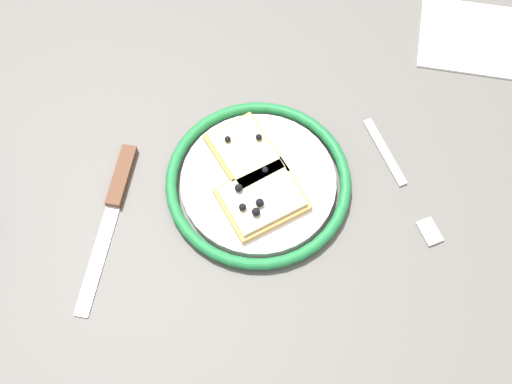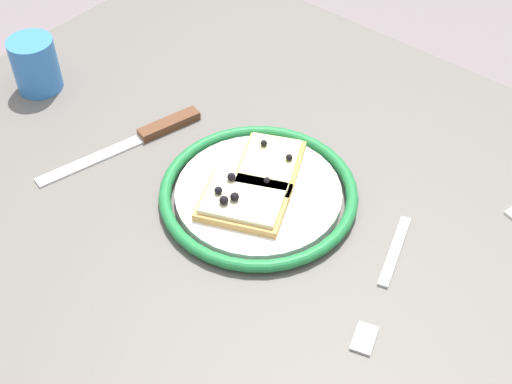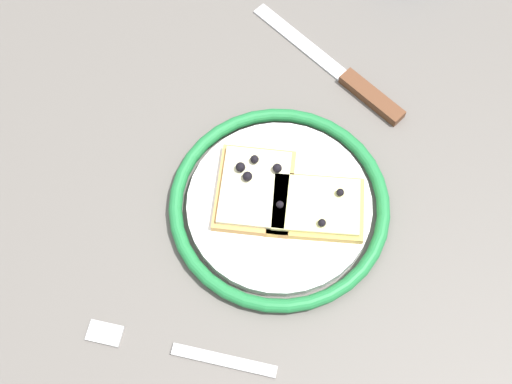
{
  "view_description": "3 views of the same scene",
  "coord_description": "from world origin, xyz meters",
  "px_view_note": "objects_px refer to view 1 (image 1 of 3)",
  "views": [
    {
      "loc": [
        0.08,
        0.37,
        1.54
      ],
      "look_at": [
        0.05,
        -0.0,
        0.75
      ],
      "focal_mm": 47.96,
      "sensor_mm": 36.0,
      "label": 1
    },
    {
      "loc": [
        -0.34,
        0.43,
        1.34
      ],
      "look_at": [
        0.05,
        -0.03,
        0.73
      ],
      "focal_mm": 48.9,
      "sensor_mm": 36.0,
      "label": 2
    },
    {
      "loc": [
        -0.23,
        -0.16,
        1.42
      ],
      "look_at": [
        0.04,
        -0.01,
        0.75
      ],
      "focal_mm": 47.87,
      "sensor_mm": 36.0,
      "label": 3
    }
  ],
  "objects_px": {
    "plate": "(258,182)",
    "pizza_slice_far": "(246,153)",
    "knife": "(115,198)",
    "napkin": "(470,37)",
    "dining_table": "(293,225)",
    "pizza_slice_near": "(262,198)",
    "fork": "(401,181)"
  },
  "relations": [
    {
      "from": "plate",
      "to": "pizza_slice_far",
      "type": "distance_m",
      "value": 0.04
    },
    {
      "from": "knife",
      "to": "napkin",
      "type": "relative_size",
      "value": 1.6
    },
    {
      "from": "dining_table",
      "to": "pizza_slice_far",
      "type": "xyz_separation_m",
      "value": [
        0.06,
        -0.07,
        0.1
      ]
    },
    {
      "from": "pizza_slice_near",
      "to": "pizza_slice_far",
      "type": "relative_size",
      "value": 1.01
    },
    {
      "from": "pizza_slice_near",
      "to": "knife",
      "type": "xyz_separation_m",
      "value": [
        0.19,
        -0.02,
        -0.02
      ]
    },
    {
      "from": "plate",
      "to": "knife",
      "type": "height_order",
      "value": "plate"
    },
    {
      "from": "napkin",
      "to": "pizza_slice_near",
      "type": "bearing_deg",
      "value": 36.57
    },
    {
      "from": "pizza_slice_far",
      "to": "knife",
      "type": "distance_m",
      "value": 0.18
    },
    {
      "from": "knife",
      "to": "fork",
      "type": "height_order",
      "value": "knife"
    },
    {
      "from": "dining_table",
      "to": "napkin",
      "type": "distance_m",
      "value": 0.39
    },
    {
      "from": "plate",
      "to": "fork",
      "type": "relative_size",
      "value": 1.26
    },
    {
      "from": "pizza_slice_near",
      "to": "napkin",
      "type": "height_order",
      "value": "pizza_slice_near"
    },
    {
      "from": "dining_table",
      "to": "pizza_slice_far",
      "type": "bearing_deg",
      "value": -48.19
    },
    {
      "from": "fork",
      "to": "knife",
      "type": "bearing_deg",
      "value": -0.68
    },
    {
      "from": "dining_table",
      "to": "pizza_slice_far",
      "type": "relative_size",
      "value": 8.68
    },
    {
      "from": "fork",
      "to": "pizza_slice_near",
      "type": "bearing_deg",
      "value": 5.77
    },
    {
      "from": "dining_table",
      "to": "plate",
      "type": "height_order",
      "value": "plate"
    },
    {
      "from": "plate",
      "to": "pizza_slice_near",
      "type": "bearing_deg",
      "value": 93.49
    },
    {
      "from": "pizza_slice_far",
      "to": "napkin",
      "type": "distance_m",
      "value": 0.39
    },
    {
      "from": "plate",
      "to": "pizza_slice_far",
      "type": "height_order",
      "value": "pizza_slice_far"
    },
    {
      "from": "plate",
      "to": "dining_table",
      "type": "bearing_deg",
      "value": 147.42
    },
    {
      "from": "pizza_slice_near",
      "to": "napkin",
      "type": "relative_size",
      "value": 0.87
    },
    {
      "from": "napkin",
      "to": "plate",
      "type": "bearing_deg",
      "value": 33.03
    },
    {
      "from": "pizza_slice_near",
      "to": "knife",
      "type": "height_order",
      "value": "pizza_slice_near"
    },
    {
      "from": "plate",
      "to": "napkin",
      "type": "distance_m",
      "value": 0.4
    },
    {
      "from": "knife",
      "to": "napkin",
      "type": "height_order",
      "value": "knife"
    },
    {
      "from": "fork",
      "to": "napkin",
      "type": "xyz_separation_m",
      "value": [
        -0.14,
        -0.23,
        -0.0
      ]
    },
    {
      "from": "knife",
      "to": "fork",
      "type": "xyz_separation_m",
      "value": [
        -0.38,
        0.0,
        -0.0
      ]
    },
    {
      "from": "pizza_slice_far",
      "to": "knife",
      "type": "bearing_deg",
      "value": 13.94
    },
    {
      "from": "plate",
      "to": "knife",
      "type": "distance_m",
      "value": 0.19
    },
    {
      "from": "dining_table",
      "to": "fork",
      "type": "height_order",
      "value": "fork"
    },
    {
      "from": "plate",
      "to": "pizza_slice_far",
      "type": "bearing_deg",
      "value": -70.31
    }
  ]
}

